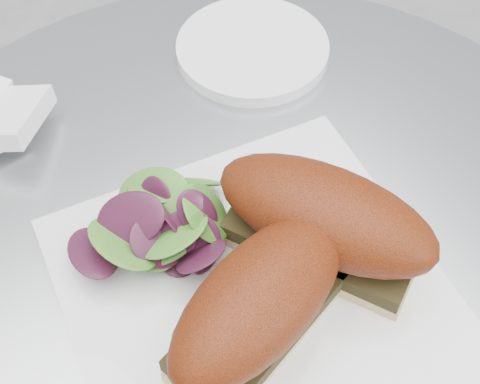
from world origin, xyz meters
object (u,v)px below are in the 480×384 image
object	(u,v)px
plate	(257,297)
sandwich_left	(259,305)
sandwich_right	(325,221)
saucer	(252,49)

from	to	relation	value
plate	sandwich_left	bearing A→B (deg)	-121.97
sandwich_right	sandwich_left	bearing A→B (deg)	-97.82
plate	saucer	distance (m)	0.29
sandwich_right	saucer	size ratio (longest dim) A/B	1.19
plate	sandwich_right	size ratio (longest dim) A/B	1.47
sandwich_left	sandwich_right	size ratio (longest dim) A/B	0.95
sandwich_left	sandwich_right	bearing A→B (deg)	4.14
sandwich_left	saucer	size ratio (longest dim) A/B	1.13
sandwich_left	sandwich_right	xyz separation A→B (m)	(0.08, 0.03, 0.00)
sandwich_right	saucer	world-z (taller)	sandwich_right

